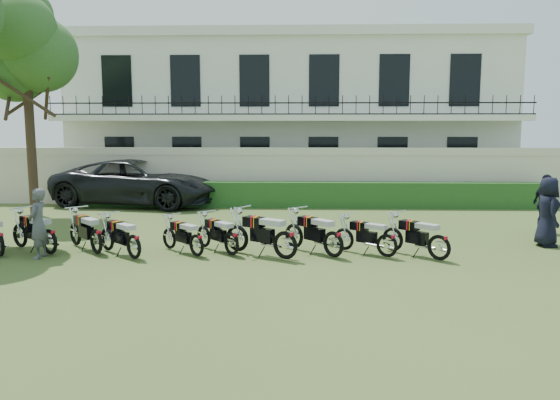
{
  "coord_description": "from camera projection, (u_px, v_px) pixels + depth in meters",
  "views": [
    {
      "loc": [
        0.38,
        -13.95,
        3.16
      ],
      "look_at": [
        -0.15,
        2.58,
        0.91
      ],
      "focal_mm": 35.0,
      "sensor_mm": 36.0,
      "label": 1
    }
  ],
  "objects": [
    {
      "name": "ground",
      "position": [
        283.0,
        248.0,
        14.26
      ],
      "size": [
        100.0,
        100.0,
        0.0
      ],
      "primitive_type": "plane",
      "color": "#3C5220",
      "rests_on": "ground"
    },
    {
      "name": "perimeter_wall",
      "position": [
        288.0,
        176.0,
        22.02
      ],
      "size": [
        30.0,
        0.35,
        2.3
      ],
      "color": "beige",
      "rests_on": "ground"
    },
    {
      "name": "hedge",
      "position": [
        313.0,
        195.0,
        21.29
      ],
      "size": [
        18.0,
        0.6,
        1.0
      ],
      "primitive_type": "cube",
      "color": "#1A4A1C",
      "rests_on": "ground"
    },
    {
      "name": "building",
      "position": [
        290.0,
        115.0,
        27.58
      ],
      "size": [
        20.4,
        9.6,
        7.4
      ],
      "color": "white",
      "rests_on": "ground"
    },
    {
      "name": "tree_west_near",
      "position": [
        26.0,
        46.0,
        18.7
      ],
      "size": [
        3.4,
        3.2,
        7.9
      ],
      "color": "#473323",
      "rests_on": "ground"
    },
    {
      "name": "motorcycle_1",
      "position": [
        49.0,
        236.0,
        13.37
      ],
      "size": [
        1.69,
        1.19,
        1.08
      ],
      "rotation": [
        0.0,
        0.0,
        0.98
      ],
      "color": "black",
      "rests_on": "ground"
    },
    {
      "name": "motorcycle_2",
      "position": [
        96.0,
        235.0,
        13.43
      ],
      "size": [
        1.4,
        1.47,
        1.06
      ],
      "rotation": [
        0.0,
        0.0,
        0.76
      ],
      "color": "black",
      "rests_on": "ground"
    },
    {
      "name": "motorcycle_3",
      "position": [
        134.0,
        241.0,
        12.92
      ],
      "size": [
        1.42,
        1.3,
        1.0
      ],
      "rotation": [
        0.0,
        0.0,
        0.84
      ],
      "color": "black",
      "rests_on": "ground"
    },
    {
      "name": "motorcycle_4",
      "position": [
        196.0,
        240.0,
        13.18
      ],
      "size": [
        1.3,
        1.23,
        0.93
      ],
      "rotation": [
        0.0,
        0.0,
        0.82
      ],
      "color": "black",
      "rests_on": "ground"
    },
    {
      "name": "motorcycle_5",
      "position": [
        231.0,
        238.0,
        13.28
      ],
      "size": [
        1.28,
        1.37,
        0.97
      ],
      "rotation": [
        0.0,
        0.0,
        0.75
      ],
      "color": "black",
      "rests_on": "ground"
    },
    {
      "name": "motorcycle_6",
      "position": [
        285.0,
        238.0,
        12.87
      ],
      "size": [
        1.85,
        1.23,
        1.16
      ],
      "rotation": [
        0.0,
        0.0,
        1.0
      ],
      "color": "black",
      "rests_on": "ground"
    },
    {
      "name": "motorcycle_7",
      "position": [
        333.0,
        238.0,
        13.06
      ],
      "size": [
        1.46,
        1.51,
        1.09
      ],
      "rotation": [
        0.0,
        0.0,
        0.77
      ],
      "color": "black",
      "rests_on": "ground"
    },
    {
      "name": "motorcycle_8",
      "position": [
        387.0,
        240.0,
        13.1
      ],
      "size": [
        1.47,
        1.15,
        0.97
      ],
      "rotation": [
        0.0,
        0.0,
        0.92
      ],
      "color": "black",
      "rests_on": "ground"
    },
    {
      "name": "motorcycle_9",
      "position": [
        439.0,
        241.0,
        12.78
      ],
      "size": [
        1.42,
        1.42,
        1.04
      ],
      "rotation": [
        0.0,
        0.0,
        0.79
      ],
      "color": "black",
      "rests_on": "ground"
    },
    {
      "name": "suv",
      "position": [
        138.0,
        182.0,
        21.85
      ],
      "size": [
        7.03,
        4.15,
        1.84
      ],
      "primitive_type": "imported",
      "rotation": [
        0.0,
        0.0,
        1.4
      ],
      "color": "black",
      "rests_on": "ground"
    },
    {
      "name": "inspector",
      "position": [
        38.0,
        224.0,
        13.05
      ],
      "size": [
        0.41,
        0.62,
        1.69
      ],
      "primitive_type": "imported",
      "rotation": [
        0.0,
        0.0,
        -1.57
      ],
      "color": "#56565B",
      "rests_on": "ground"
    },
    {
      "name": "officer_3",
      "position": [
        547.0,
        212.0,
        14.36
      ],
      "size": [
        0.65,
        0.94,
        1.84
      ],
      "primitive_type": "imported",
      "rotation": [
        0.0,
        0.0,
        1.5
      ],
      "color": "black",
      "rests_on": "ground"
    },
    {
      "name": "officer_5",
      "position": [
        545.0,
        204.0,
        16.09
      ],
      "size": [
        0.61,
        1.09,
        1.76
      ],
      "primitive_type": "imported",
      "rotation": [
        0.0,
        0.0,
        1.76
      ],
      "color": "black",
      "rests_on": "ground"
    }
  ]
}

